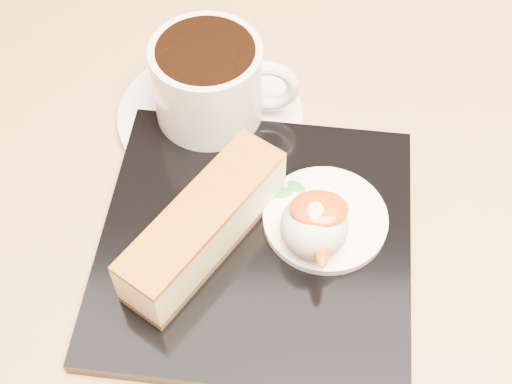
{
  "coord_description": "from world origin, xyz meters",
  "views": [
    {
      "loc": [
        0.06,
        -0.29,
        1.16
      ],
      "look_at": [
        0.05,
        -0.01,
        0.76
      ],
      "focal_mm": 50.0,
      "sensor_mm": 36.0,
      "label": 1
    }
  ],
  "objects_px": {
    "ice_cream_scoop": "(314,226)",
    "coffee_cup": "(210,82)",
    "table": "(201,307)",
    "saucer": "(210,117)",
    "cheesecake": "(204,226)",
    "dessert_plate": "(256,242)"
  },
  "relations": [
    {
      "from": "dessert_plate",
      "to": "table",
      "type": "bearing_deg",
      "value": 151.97
    },
    {
      "from": "coffee_cup",
      "to": "table",
      "type": "bearing_deg",
      "value": -94.94
    },
    {
      "from": "dessert_plate",
      "to": "cheesecake",
      "type": "height_order",
      "value": "cheesecake"
    },
    {
      "from": "dessert_plate",
      "to": "coffee_cup",
      "type": "bearing_deg",
      "value": 107.14
    },
    {
      "from": "ice_cream_scoop",
      "to": "saucer",
      "type": "xyz_separation_m",
      "value": [
        -0.08,
        0.12,
        -0.03
      ]
    },
    {
      "from": "ice_cream_scoop",
      "to": "coffee_cup",
      "type": "height_order",
      "value": "coffee_cup"
    },
    {
      "from": "table",
      "to": "coffee_cup",
      "type": "bearing_deg",
      "value": 81.42
    },
    {
      "from": "dessert_plate",
      "to": "ice_cream_scoop",
      "type": "xyz_separation_m",
      "value": [
        0.04,
        -0.01,
        0.03
      ]
    },
    {
      "from": "table",
      "to": "saucer",
      "type": "height_order",
      "value": "saucer"
    },
    {
      "from": "coffee_cup",
      "to": "dessert_plate",
      "type": "bearing_deg",
      "value": -69.22
    },
    {
      "from": "ice_cream_scoop",
      "to": "table",
      "type": "bearing_deg",
      "value": 160.57
    },
    {
      "from": "table",
      "to": "ice_cream_scoop",
      "type": "xyz_separation_m",
      "value": [
        0.09,
        -0.03,
        0.19
      ]
    },
    {
      "from": "coffee_cup",
      "to": "cheesecake",
      "type": "bearing_deg",
      "value": -85.54
    },
    {
      "from": "coffee_cup",
      "to": "ice_cream_scoop",
      "type": "bearing_deg",
      "value": -54.65
    },
    {
      "from": "table",
      "to": "coffee_cup",
      "type": "distance_m",
      "value": 0.22
    },
    {
      "from": "ice_cream_scoop",
      "to": "saucer",
      "type": "distance_m",
      "value": 0.15
    },
    {
      "from": "ice_cream_scoop",
      "to": "saucer",
      "type": "relative_size",
      "value": 0.31
    },
    {
      "from": "cheesecake",
      "to": "dessert_plate",
      "type": "bearing_deg",
      "value": -46.47
    },
    {
      "from": "table",
      "to": "dessert_plate",
      "type": "relative_size",
      "value": 3.64
    },
    {
      "from": "table",
      "to": "cheesecake",
      "type": "distance_m",
      "value": 0.19
    },
    {
      "from": "table",
      "to": "ice_cream_scoop",
      "type": "height_order",
      "value": "ice_cream_scoop"
    },
    {
      "from": "dessert_plate",
      "to": "ice_cream_scoop",
      "type": "bearing_deg",
      "value": -7.13
    }
  ]
}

